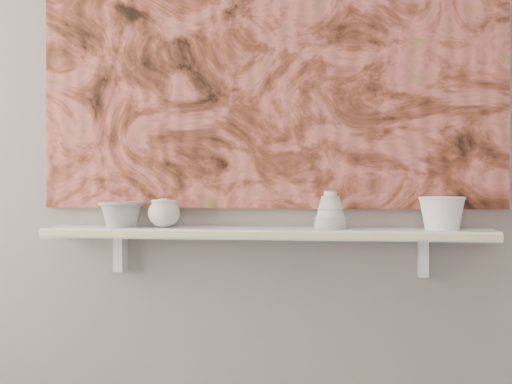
% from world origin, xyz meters
% --- Properties ---
extents(wall_back, '(3.60, 0.00, 3.60)m').
position_xyz_m(wall_back, '(0.00, 1.60, 1.35)').
color(wall_back, gray).
rests_on(wall_back, floor).
extents(shelf, '(1.40, 0.18, 0.03)m').
position_xyz_m(shelf, '(0.00, 1.51, 0.92)').
color(shelf, white).
rests_on(shelf, wall_back).
extents(shelf_stripe, '(1.40, 0.01, 0.02)m').
position_xyz_m(shelf_stripe, '(0.00, 1.41, 0.92)').
color(shelf_stripe, beige).
rests_on(shelf_stripe, shelf).
extents(bracket_left, '(0.03, 0.06, 0.12)m').
position_xyz_m(bracket_left, '(-0.49, 1.57, 0.84)').
color(bracket_left, white).
rests_on(bracket_left, wall_back).
extents(bracket_right, '(0.03, 0.06, 0.12)m').
position_xyz_m(bracket_right, '(0.49, 1.57, 0.84)').
color(bracket_right, white).
rests_on(bracket_right, wall_back).
extents(painting, '(1.50, 0.02, 1.10)m').
position_xyz_m(painting, '(0.00, 1.59, 1.54)').
color(painting, brown).
rests_on(painting, wall_back).
extents(house_motif, '(0.09, 0.00, 0.08)m').
position_xyz_m(house_motif, '(0.45, 1.57, 1.23)').
color(house_motif, black).
rests_on(house_motif, painting).
extents(bowl_grey, '(0.19, 0.19, 0.09)m').
position_xyz_m(bowl_grey, '(-0.46, 1.51, 0.97)').
color(bowl_grey, gray).
rests_on(bowl_grey, shelf).
extents(cup_cream, '(0.13, 0.13, 0.09)m').
position_xyz_m(cup_cream, '(-0.32, 1.51, 0.98)').
color(cup_cream, beige).
rests_on(cup_cream, shelf).
extents(bell_vessel, '(0.14, 0.14, 0.12)m').
position_xyz_m(bell_vessel, '(0.20, 1.51, 0.99)').
color(bell_vessel, silver).
rests_on(bell_vessel, shelf).
extents(bowl_white, '(0.16, 0.16, 0.10)m').
position_xyz_m(bowl_white, '(0.54, 1.51, 0.98)').
color(bowl_white, white).
rests_on(bowl_white, shelf).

